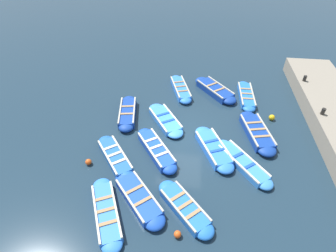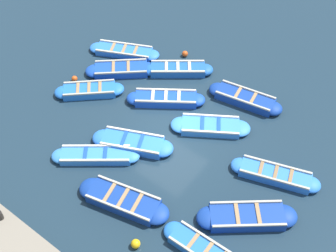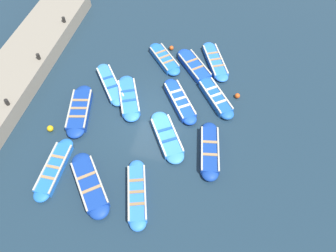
{
  "view_description": "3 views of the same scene",
  "coord_description": "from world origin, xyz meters",
  "px_view_note": "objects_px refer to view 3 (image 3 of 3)",
  "views": [
    {
      "loc": [
        -0.57,
        10.21,
        9.34
      ],
      "look_at": [
        0.74,
        -0.34,
        0.47
      ],
      "focal_mm": 28.0,
      "sensor_mm": 36.0,
      "label": 1
    },
    {
      "loc": [
        -10.32,
        -7.62,
        14.84
      ],
      "look_at": [
        -0.07,
        0.17,
        0.2
      ],
      "focal_mm": 50.0,
      "sensor_mm": 36.0,
      "label": 2
    },
    {
      "loc": [
        3.25,
        -10.26,
        14.0
      ],
      "look_at": [
        0.91,
        -0.6,
        0.18
      ],
      "focal_mm": 35.0,
      "sensor_mm": 36.0,
      "label": 3
    }
  ],
  "objects_px": {
    "bollard_mid_north": "(7,102)",
    "buoy_yellow_far": "(237,96)",
    "boat_near_quay": "(180,101)",
    "boat_end_of_row": "(80,111)",
    "boat_drifting": "(216,97)",
    "buoy_white_drifting": "(50,128)",
    "boat_far_corner": "(210,150)",
    "boat_outer_left": "(137,193)",
    "bollard_mid_south": "(38,57)",
    "boat_tucked": "(194,66)",
    "buoy_orange_near": "(171,48)",
    "boat_inner_gap": "(90,184)",
    "boat_centre": "(54,169)",
    "bollard_south": "(64,20)",
    "boat_broadside": "(129,98)",
    "boat_stern_in": "(215,61)",
    "boat_mid_row": "(110,84)",
    "boat_outer_right": "(167,137)",
    "boat_alongside": "(164,59)"
  },
  "relations": [
    {
      "from": "boat_inner_gap",
      "to": "buoy_orange_near",
      "type": "bearing_deg",
      "value": 81.6
    },
    {
      "from": "boat_mid_row",
      "to": "buoy_orange_near",
      "type": "relative_size",
      "value": 11.75
    },
    {
      "from": "boat_near_quay",
      "to": "boat_stern_in",
      "type": "distance_m",
      "value": 3.89
    },
    {
      "from": "buoy_yellow_far",
      "to": "buoy_white_drifting",
      "type": "relative_size",
      "value": 0.88
    },
    {
      "from": "boat_near_quay",
      "to": "boat_end_of_row",
      "type": "bearing_deg",
      "value": -159.18
    },
    {
      "from": "boat_far_corner",
      "to": "bollard_mid_north",
      "type": "height_order",
      "value": "bollard_mid_north"
    },
    {
      "from": "boat_outer_left",
      "to": "boat_drifting",
      "type": "bearing_deg",
      "value": 68.45
    },
    {
      "from": "boat_mid_row",
      "to": "boat_outer_right",
      "type": "relative_size",
      "value": 0.98
    },
    {
      "from": "boat_near_quay",
      "to": "boat_outer_left",
      "type": "bearing_deg",
      "value": -96.89
    },
    {
      "from": "boat_drifting",
      "to": "buoy_white_drifting",
      "type": "xyz_separation_m",
      "value": [
        -8.01,
        -4.11,
        -0.02
      ]
    },
    {
      "from": "boat_centre",
      "to": "bollard_south",
      "type": "relative_size",
      "value": 9.97
    },
    {
      "from": "boat_far_corner",
      "to": "bollard_mid_south",
      "type": "height_order",
      "value": "bollard_mid_south"
    },
    {
      "from": "boat_mid_row",
      "to": "boat_outer_left",
      "type": "bearing_deg",
      "value": -60.53
    },
    {
      "from": "boat_inner_gap",
      "to": "boat_stern_in",
      "type": "xyz_separation_m",
      "value": [
        4.35,
        9.52,
        -0.06
      ]
    },
    {
      "from": "bollard_mid_north",
      "to": "boat_end_of_row",
      "type": "bearing_deg",
      "value": 16.85
    },
    {
      "from": "boat_centre",
      "to": "boat_drifting",
      "type": "bearing_deg",
      "value": 42.52
    },
    {
      "from": "boat_tucked",
      "to": "boat_drifting",
      "type": "distance_m",
      "value": 2.65
    },
    {
      "from": "boat_tucked",
      "to": "buoy_white_drifting",
      "type": "relative_size",
      "value": 9.31
    },
    {
      "from": "buoy_orange_near",
      "to": "boat_end_of_row",
      "type": "bearing_deg",
      "value": -120.72
    },
    {
      "from": "boat_near_quay",
      "to": "boat_mid_row",
      "type": "distance_m",
      "value": 4.17
    },
    {
      "from": "boat_end_of_row",
      "to": "bollard_mid_north",
      "type": "bearing_deg",
      "value": -163.15
    },
    {
      "from": "boat_drifting",
      "to": "buoy_orange_near",
      "type": "height_order",
      "value": "boat_drifting"
    },
    {
      "from": "boat_drifting",
      "to": "bollard_mid_south",
      "type": "distance_m",
      "value": 10.36
    },
    {
      "from": "boat_tucked",
      "to": "buoy_white_drifting",
      "type": "distance_m",
      "value": 8.94
    },
    {
      "from": "boat_centre",
      "to": "buoy_orange_near",
      "type": "distance_m",
      "value": 10.29
    },
    {
      "from": "boat_tucked",
      "to": "buoy_orange_near",
      "type": "height_order",
      "value": "boat_tucked"
    },
    {
      "from": "boat_inner_gap",
      "to": "boat_centre",
      "type": "bearing_deg",
      "value": 168.99
    },
    {
      "from": "buoy_orange_near",
      "to": "boat_tucked",
      "type": "bearing_deg",
      "value": -37.71
    },
    {
      "from": "boat_broadside",
      "to": "boat_far_corner",
      "type": "xyz_separation_m",
      "value": [
        4.92,
        -2.33,
        0.01
      ]
    },
    {
      "from": "boat_centre",
      "to": "boat_far_corner",
      "type": "xyz_separation_m",
      "value": [
        7.04,
        2.74,
        0.04
      ]
    },
    {
      "from": "boat_end_of_row",
      "to": "boat_outer_right",
      "type": "height_order",
      "value": "boat_end_of_row"
    },
    {
      "from": "boat_near_quay",
      "to": "bollard_south",
      "type": "relative_size",
      "value": 9.34
    },
    {
      "from": "boat_near_quay",
      "to": "boat_end_of_row",
      "type": "height_order",
      "value": "boat_end_of_row"
    },
    {
      "from": "boat_inner_gap",
      "to": "boat_mid_row",
      "type": "distance_m",
      "value": 6.33
    },
    {
      "from": "boat_tucked",
      "to": "buoy_yellow_far",
      "type": "relative_size",
      "value": 10.58
    },
    {
      "from": "boat_mid_row",
      "to": "boat_tucked",
      "type": "bearing_deg",
      "value": 29.61
    },
    {
      "from": "boat_mid_row",
      "to": "buoy_orange_near",
      "type": "bearing_deg",
      "value": 54.98
    },
    {
      "from": "boat_broadside",
      "to": "buoy_orange_near",
      "type": "xyz_separation_m",
      "value": [
        1.34,
        4.62,
        -0.05
      ]
    },
    {
      "from": "boat_stern_in",
      "to": "buoy_yellow_far",
      "type": "xyz_separation_m",
      "value": [
        1.64,
        -2.47,
        -0.0
      ]
    },
    {
      "from": "boat_inner_gap",
      "to": "boat_stern_in",
      "type": "bearing_deg",
      "value": 65.44
    },
    {
      "from": "bollard_mid_north",
      "to": "buoy_yellow_far",
      "type": "height_order",
      "value": "bollard_mid_north"
    },
    {
      "from": "boat_mid_row",
      "to": "boat_tucked",
      "type": "xyz_separation_m",
      "value": [
        4.43,
        2.52,
        0.02
      ]
    },
    {
      "from": "bollard_mid_north",
      "to": "boat_near_quay",
      "type": "bearing_deg",
      "value": 19.27
    },
    {
      "from": "boat_drifting",
      "to": "boat_tucked",
      "type": "bearing_deg",
      "value": 127.2
    },
    {
      "from": "boat_far_corner",
      "to": "buoy_yellow_far",
      "type": "relative_size",
      "value": 11.97
    },
    {
      "from": "boat_drifting",
      "to": "buoy_yellow_far",
      "type": "height_order",
      "value": "boat_drifting"
    },
    {
      "from": "boat_centre",
      "to": "buoy_white_drifting",
      "type": "relative_size",
      "value": 10.57
    },
    {
      "from": "boat_tucked",
      "to": "buoy_white_drifting",
      "type": "xyz_separation_m",
      "value": [
        -6.41,
        -6.23,
        -0.02
      ]
    },
    {
      "from": "bollard_south",
      "to": "buoy_yellow_far",
      "type": "height_order",
      "value": "bollard_south"
    },
    {
      "from": "boat_alongside",
      "to": "bollard_mid_south",
      "type": "xyz_separation_m",
      "value": [
        -6.8,
        -2.52,
        0.95
      ]
    }
  ]
}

